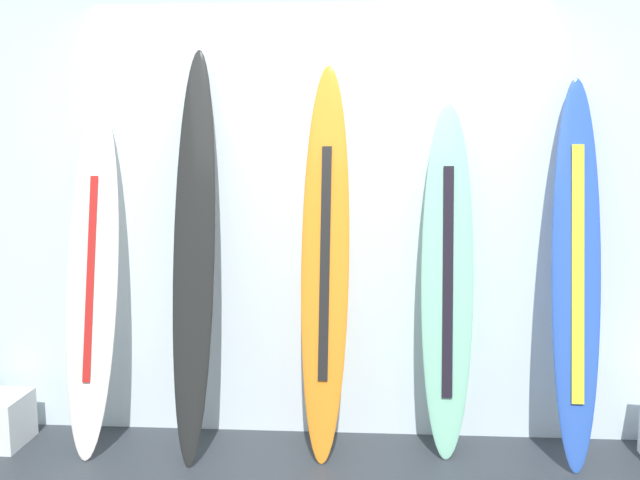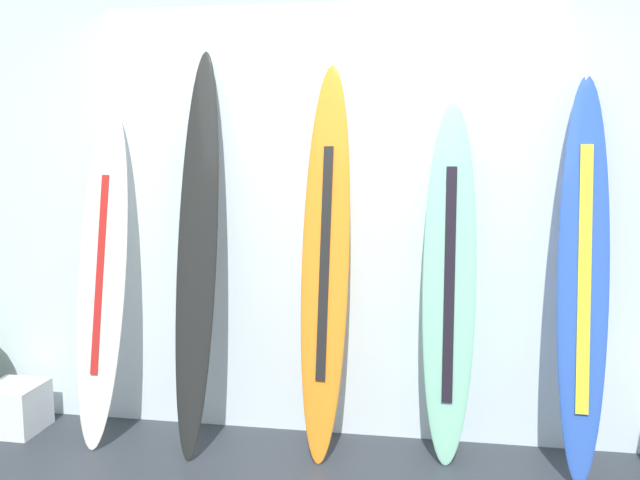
# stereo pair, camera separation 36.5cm
# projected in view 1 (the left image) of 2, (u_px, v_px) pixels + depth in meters

# --- Properties ---
(wall_back) EXTENTS (7.20, 0.20, 2.80)m
(wall_back) POSITION_uv_depth(u_px,v_px,m) (317.00, 199.00, 3.98)
(wall_back) COLOR silver
(wall_back) RESTS_ON ground
(surfboard_ivory) EXTENTS (0.30, 0.47, 1.96)m
(surfboard_ivory) POSITION_uv_depth(u_px,v_px,m) (92.00, 278.00, 3.75)
(surfboard_ivory) COLOR silver
(surfboard_ivory) RESTS_ON ground
(surfboard_charcoal) EXTENTS (0.23, 0.50, 2.25)m
(surfboard_charcoal) POSITION_uv_depth(u_px,v_px,m) (194.00, 258.00, 3.68)
(surfboard_charcoal) COLOR black
(surfboard_charcoal) RESTS_ON ground
(surfboard_sunset) EXTENTS (0.28, 0.45, 2.16)m
(surfboard_sunset) POSITION_uv_depth(u_px,v_px,m) (325.00, 263.00, 3.68)
(surfboard_sunset) COLOR orange
(surfboard_sunset) RESTS_ON ground
(surfboard_seafoam) EXTENTS (0.29, 0.32, 1.95)m
(surfboard_seafoam) POSITION_uv_depth(u_px,v_px,m) (447.00, 284.00, 3.70)
(surfboard_seafoam) COLOR #86D0AE
(surfboard_seafoam) RESTS_ON ground
(surfboard_cobalt) EXTENTS (0.27, 0.45, 2.08)m
(surfboard_cobalt) POSITION_uv_depth(u_px,v_px,m) (576.00, 273.00, 3.59)
(surfboard_cobalt) COLOR blue
(surfboard_cobalt) RESTS_ON ground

